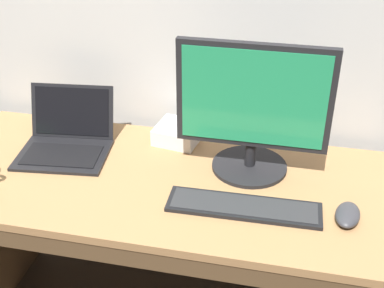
# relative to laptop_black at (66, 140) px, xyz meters

# --- Properties ---
(desk) EXTENTS (1.49, 0.64, 0.73)m
(desk) POSITION_rel_laptop_black_xyz_m (0.36, -0.11, -0.28)
(desk) COLOR #A87A4C
(desk) RESTS_ON ground
(laptop_black) EXTENTS (0.33, 0.32, 0.19)m
(laptop_black) POSITION_rel_laptop_black_xyz_m (0.00, 0.00, 0.00)
(laptop_black) COLOR black
(laptop_black) RESTS_ON desk
(external_monitor) EXTENTS (0.48, 0.25, 0.44)m
(external_monitor) POSITION_rel_laptop_black_xyz_m (0.64, 0.01, 0.19)
(external_monitor) COLOR black
(external_monitor) RESTS_ON desk
(wired_keyboard) EXTENTS (0.46, 0.13, 0.01)m
(wired_keyboard) POSITION_rel_laptop_black_xyz_m (0.65, -0.20, -0.03)
(wired_keyboard) COLOR black
(wired_keyboard) RESTS_ON desk
(computer_mouse) EXTENTS (0.09, 0.13, 0.04)m
(computer_mouse) POSITION_rel_laptop_black_xyz_m (0.95, -0.19, -0.02)
(computer_mouse) COLOR #38383D
(computer_mouse) RESTS_ON desk
(external_drive_box) EXTENTS (0.17, 0.17, 0.06)m
(external_drive_box) POSITION_rel_laptop_black_xyz_m (0.37, 0.15, -0.01)
(external_drive_box) COLOR silver
(external_drive_box) RESTS_ON desk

